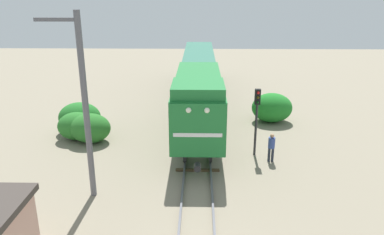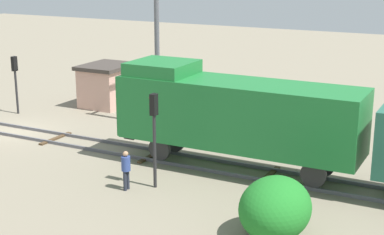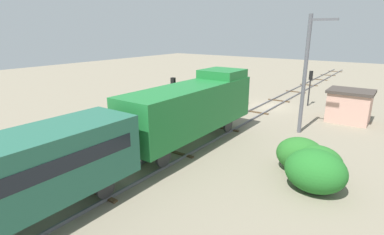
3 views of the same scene
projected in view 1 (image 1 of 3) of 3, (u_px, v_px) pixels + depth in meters
locomotive at (198, 100)px, 23.67m from camera, size 2.90×11.60×4.60m
passenger_car_leading at (199, 65)px, 36.37m from camera, size 2.84×14.00×3.66m
traffic_signal_mid at (257, 110)px, 21.57m from camera, size 0.32×0.34×4.06m
worker_by_signal at (271, 145)px, 21.28m from camera, size 0.38×0.38×1.70m
catenary_mast at (84, 104)px, 16.63m from camera, size 1.94×0.28×8.62m
bush_near at (90, 128)px, 24.08m from camera, size 2.61×2.14×1.90m
bush_mid at (80, 118)px, 25.80m from camera, size 2.89×2.36×2.10m
bush_far at (77, 126)px, 24.58m from camera, size 2.51×2.05×1.83m
bush_back at (272, 108)px, 27.84m from camera, size 2.99×2.45×2.18m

